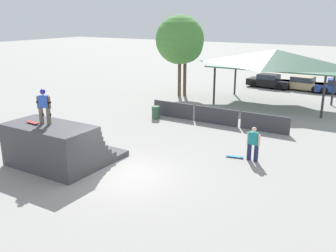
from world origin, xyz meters
The scene contains 13 objects.
ground_plane centered at (0.00, 0.00, 0.00)m, with size 160.00×160.00×0.00m, color gray.
quarter_pipe_ramp centered at (-3.49, -0.66, 0.88)m, with size 4.22×4.09×1.99m.
skater_on_deck centered at (-3.73, -0.96, 2.91)m, with size 0.68×0.43×1.61m.
skateboard_on_deck centered at (-4.27, -1.22, 2.05)m, with size 0.79×0.27×0.09m.
bystander_walking centered at (4.11, 4.48, 0.93)m, with size 0.68×0.29×1.68m.
skateboard_on_ground centered at (3.27, 4.42, 0.06)m, with size 0.86×0.36×0.09m.
barrier_fence centered at (0.00, 9.38, 0.53)m, with size 9.30×0.12×1.05m.
pavilion_shelter centered at (1.55, 16.59, 3.55)m, with size 9.34×5.15×4.23m.
tree_beside_pavilion centered at (-6.25, 15.70, 4.73)m, with size 4.02×4.02×6.75m.
tree_far_back centered at (-6.05, 16.28, 4.26)m, with size 3.00×3.00×5.78m.
trash_bin centered at (-3.98, 8.47, 0.42)m, with size 0.52×0.52×0.85m, color #385B3D.
parked_car_black centered at (-0.83, 23.62, 0.60)m, with size 4.19×2.07×1.27m.
parked_car_tan centered at (2.30, 23.91, 0.60)m, with size 4.37×2.14×1.27m.
Camera 1 is at (9.30, -11.90, 6.68)m, focal length 40.00 mm.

